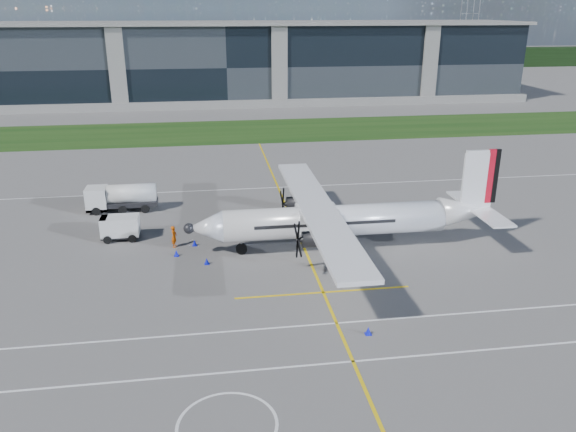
{
  "coord_description": "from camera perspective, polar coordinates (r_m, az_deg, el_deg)",
  "views": [
    {
      "loc": [
        -4.23,
        -39.09,
        18.04
      ],
      "look_at": [
        1.75,
        2.0,
        2.66
      ],
      "focal_mm": 35.0,
      "sensor_mm": 36.0,
      "label": 1
    }
  ],
  "objects": [
    {
      "name": "white_lane_line",
      "position": [
        31.19,
        1.09,
        -15.01
      ],
      "size": [
        90.0,
        0.15,
        0.01
      ],
      "primitive_type": "cube",
      "color": "white",
      "rests_on": "ground"
    },
    {
      "name": "pylon_east",
      "position": [
        209.11,
        17.94,
        18.58
      ],
      "size": [
        9.0,
        4.6,
        30.0
      ],
      "primitive_type": null,
      "color": "gray",
      "rests_on": "ground"
    },
    {
      "name": "turboprop_aircraft",
      "position": [
        43.91,
        5.92,
        1.36
      ],
      "size": [
        24.74,
        25.65,
        7.7
      ],
      "primitive_type": null,
      "color": "white",
      "rests_on": "ground"
    },
    {
      "name": "safety_cone_nose_port",
      "position": [
        42.65,
        -8.25,
        -4.55
      ],
      "size": [
        0.36,
        0.36,
        0.5
      ],
      "primitive_type": "cone",
      "color": "#0B12CA",
      "rests_on": "ground"
    },
    {
      "name": "yellow_taxiway_centerline",
      "position": [
        52.79,
        0.09,
        0.35
      ],
      "size": [
        0.2,
        70.0,
        0.01
      ],
      "primitive_type": "cube",
      "color": "yellow",
      "rests_on": "ground"
    },
    {
      "name": "safety_cone_portwing",
      "position": [
        34.0,
        8.16,
        -11.45
      ],
      "size": [
        0.36,
        0.36,
        0.5
      ],
      "primitive_type": "cone",
      "color": "#0B12CA",
      "rests_on": "ground"
    },
    {
      "name": "grass_strip",
      "position": [
        89.03,
        -5.45,
        8.56
      ],
      "size": [
        400.0,
        18.0,
        0.04
      ],
      "primitive_type": "cube",
      "color": "#14360E",
      "rests_on": "ground"
    },
    {
      "name": "ground_crew_person",
      "position": [
        45.82,
        -11.51,
        -1.91
      ],
      "size": [
        0.78,
        0.95,
        2.04
      ],
      "primitive_type": "imported",
      "rotation": [
        0.0,
        0.0,
        1.32
      ],
      "color": "#F25907",
      "rests_on": "ground"
    },
    {
      "name": "terminal_building",
      "position": [
        119.63,
        -6.45,
        15.16
      ],
      "size": [
        120.0,
        20.0,
        15.0
      ],
      "primitive_type": "cube",
      "color": "black",
      "rests_on": "ground"
    },
    {
      "name": "baggage_tug",
      "position": [
        48.5,
        -16.66,
        -1.16
      ],
      "size": [
        3.26,
        1.96,
        1.96
      ],
      "primitive_type": null,
      "color": "silver",
      "rests_on": "ground"
    },
    {
      "name": "ground",
      "position": [
        81.23,
        -5.13,
        7.42
      ],
      "size": [
        400.0,
        400.0,
        0.0
      ],
      "primitive_type": "plane",
      "color": "#605D5B",
      "rests_on": "ground"
    },
    {
      "name": "tree_line",
      "position": [
        179.77,
        -7.17,
        15.38
      ],
      "size": [
        400.0,
        6.0,
        6.0
      ],
      "primitive_type": "cube",
      "color": "black",
      "rests_on": "ground"
    },
    {
      "name": "safety_cone_fwd",
      "position": [
        44.4,
        -11.27,
        -3.71
      ],
      "size": [
        0.36,
        0.36,
        0.5
      ],
      "primitive_type": "cone",
      "color": "#0B12CA",
      "rests_on": "ground"
    },
    {
      "name": "safety_cone_nose_stbd",
      "position": [
        46.05,
        -9.47,
        -2.69
      ],
      "size": [
        0.36,
        0.36,
        0.5
      ],
      "primitive_type": "cone",
      "color": "#0B12CA",
      "rests_on": "ground"
    },
    {
      "name": "fuel_tanker_truck",
      "position": [
        55.29,
        -17.01,
        1.77
      ],
      "size": [
        6.82,
        2.22,
        2.56
      ],
      "primitive_type": null,
      "color": "silver",
      "rests_on": "ground"
    }
  ]
}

